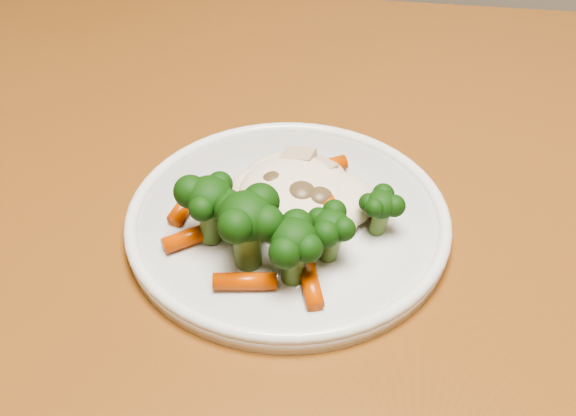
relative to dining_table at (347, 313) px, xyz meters
The scene contains 3 objects.
dining_table is the anchor object (origin of this frame).
plate 0.11m from the dining_table, 152.38° to the right, with size 0.24×0.24×0.01m, color silver.
meal 0.14m from the dining_table, 133.73° to the right, with size 0.16×0.17×0.05m.
Camera 1 is at (-0.07, -0.04, 1.11)m, focal length 45.00 mm.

